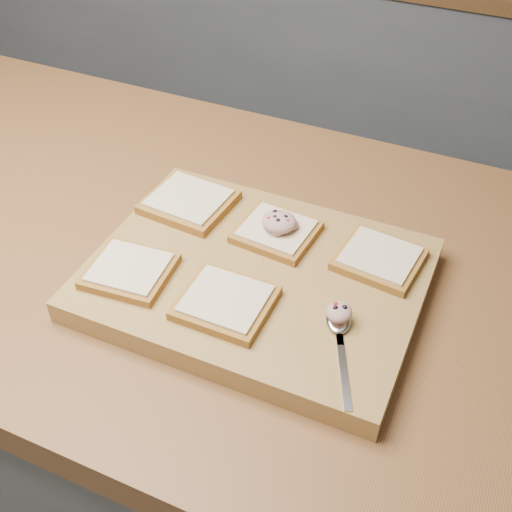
# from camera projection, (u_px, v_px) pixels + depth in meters

# --- Properties ---
(ground) EXTENTS (4.00, 4.00, 0.00)m
(ground) POSITION_uv_depth(u_px,v_px,m) (217.00, 508.00, 1.62)
(ground) COLOR #515459
(ground) RESTS_ON ground
(island_counter) EXTENTS (2.00, 0.80, 0.90)m
(island_counter) POSITION_uv_depth(u_px,v_px,m) (208.00, 403.00, 1.32)
(island_counter) COLOR slate
(island_counter) RESTS_ON ground
(back_counter) EXTENTS (3.60, 0.62, 0.94)m
(back_counter) POSITION_uv_depth(u_px,v_px,m) (392.00, 91.00, 2.27)
(back_counter) COLOR slate
(back_counter) RESTS_ON ground
(cutting_board) EXTENTS (0.46, 0.35, 0.04)m
(cutting_board) POSITION_uv_depth(u_px,v_px,m) (256.00, 279.00, 0.92)
(cutting_board) COLOR #A47D46
(cutting_board) RESTS_ON island_counter
(bread_far_left) EXTENTS (0.14, 0.13, 0.02)m
(bread_far_left) POSITION_uv_depth(u_px,v_px,m) (189.00, 201.00, 1.01)
(bread_far_left) COLOR olive
(bread_far_left) RESTS_ON cutting_board
(bread_far_center) EXTENTS (0.12, 0.11, 0.02)m
(bread_far_center) POSITION_uv_depth(u_px,v_px,m) (276.00, 231.00, 0.96)
(bread_far_center) COLOR olive
(bread_far_center) RESTS_ON cutting_board
(bread_far_right) EXTENTS (0.12, 0.12, 0.02)m
(bread_far_right) POSITION_uv_depth(u_px,v_px,m) (379.00, 258.00, 0.92)
(bread_far_right) COLOR olive
(bread_far_right) RESTS_ON cutting_board
(bread_near_left) EXTENTS (0.12, 0.11, 0.02)m
(bread_near_left) POSITION_uv_depth(u_px,v_px,m) (130.00, 270.00, 0.90)
(bread_near_left) COLOR olive
(bread_near_left) RESTS_ON cutting_board
(bread_near_center) EXTENTS (0.12, 0.11, 0.02)m
(bread_near_center) POSITION_uv_depth(u_px,v_px,m) (226.00, 302.00, 0.85)
(bread_near_center) COLOR olive
(bread_near_center) RESTS_ON cutting_board
(tuna_salad_dollop) EXTENTS (0.05, 0.05, 0.02)m
(tuna_salad_dollop) POSITION_uv_depth(u_px,v_px,m) (279.00, 222.00, 0.95)
(tuna_salad_dollop) COLOR tan
(tuna_salad_dollop) RESTS_ON bread_far_center
(spoon) EXTENTS (0.08, 0.16, 0.01)m
(spoon) POSITION_uv_depth(u_px,v_px,m) (339.00, 327.00, 0.82)
(spoon) COLOR silver
(spoon) RESTS_ON cutting_board
(spoon_salad) EXTENTS (0.03, 0.04, 0.02)m
(spoon_salad) POSITION_uv_depth(u_px,v_px,m) (339.00, 312.00, 0.82)
(spoon_salad) COLOR tan
(spoon_salad) RESTS_ON spoon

